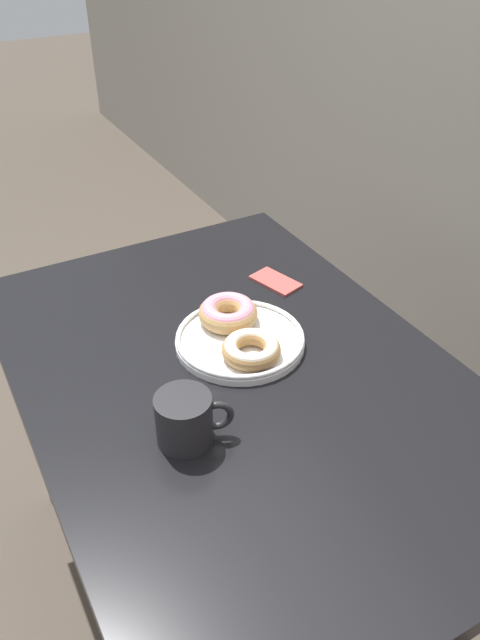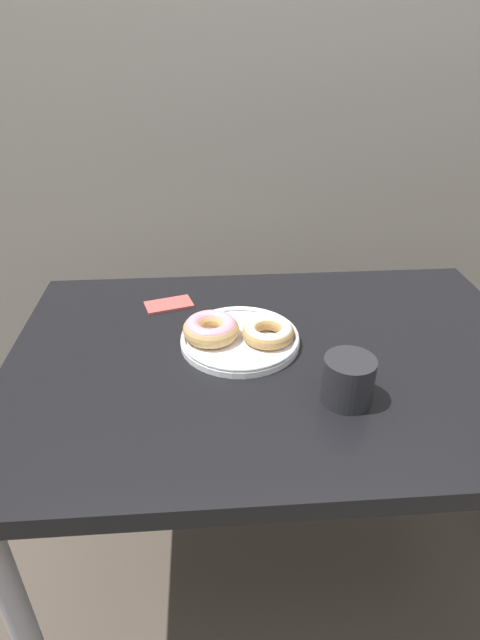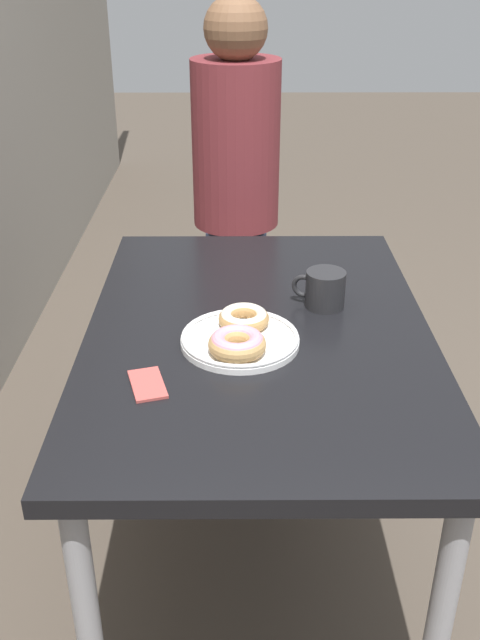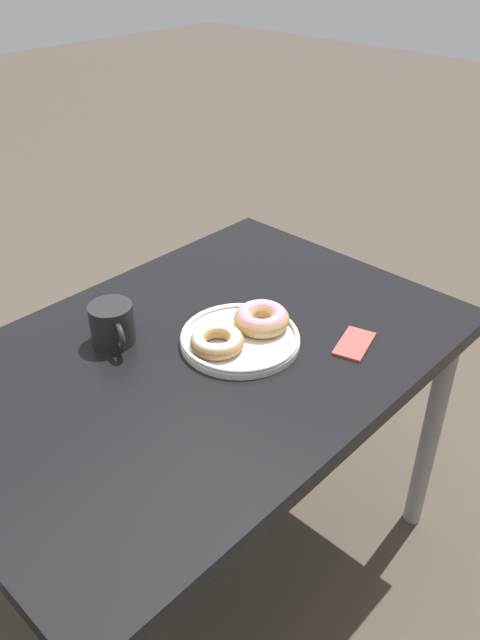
{
  "view_description": "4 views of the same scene",
  "coord_description": "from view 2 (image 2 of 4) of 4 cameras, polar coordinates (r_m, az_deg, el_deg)",
  "views": [
    {
      "loc": [
        0.8,
        -0.29,
        1.51
      ],
      "look_at": [
        -0.08,
        0.19,
        0.79
      ],
      "focal_mm": 35.0,
      "sensor_mm": 36.0,
      "label": 1
    },
    {
      "loc": [
        -0.15,
        -0.74,
        1.34
      ],
      "look_at": [
        -0.08,
        0.19,
        0.79
      ],
      "focal_mm": 28.0,
      "sensor_mm": 36.0,
      "label": 2
    },
    {
      "loc": [
        -1.44,
        0.2,
        1.51
      ],
      "look_at": [
        -0.08,
        0.19,
        0.79
      ],
      "focal_mm": 40.0,
      "sensor_mm": 36.0,
      "label": 3
    },
    {
      "loc": [
        0.73,
        0.95,
        1.53
      ],
      "look_at": [
        -0.08,
        0.19,
        0.79
      ],
      "focal_mm": 35.0,
      "sensor_mm": 36.0,
      "label": 4
    }
  ],
  "objects": [
    {
      "name": "donut_plate",
      "position": [
        1.09,
        -0.33,
        -1.59
      ],
      "size": [
        0.28,
        0.26,
        0.06
      ],
      "color": "white",
      "rests_on": "dining_table"
    },
    {
      "name": "ground_plane",
      "position": [
        1.53,
        3.96,
        -30.3
      ],
      "size": [
        14.0,
        14.0,
        0.0
      ],
      "primitive_type": "plane",
      "color": "#4C4238"
    },
    {
      "name": "napkin",
      "position": [
        1.27,
        -8.13,
        1.77
      ],
      "size": [
        0.13,
        0.09,
        0.01
      ],
      "color": "#BC4C47",
      "rests_on": "dining_table"
    },
    {
      "name": "coffee_mug",
      "position": [
        0.95,
        12.28,
        -6.57
      ],
      "size": [
        0.1,
        0.13,
        0.09
      ],
      "color": "#232326",
      "rests_on": "dining_table"
    },
    {
      "name": "wall_back",
      "position": [
        1.87,
        0.33,
        29.39
      ],
      "size": [
        8.0,
        0.05,
        2.6
      ],
      "color": "#9E998E",
      "rests_on": "ground_plane"
    },
    {
      "name": "dining_table",
      "position": [
        1.13,
        4.14,
        -7.03
      ],
      "size": [
        1.16,
        0.79,
        0.73
      ],
      "color": "black",
      "rests_on": "ground_plane"
    }
  ]
}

